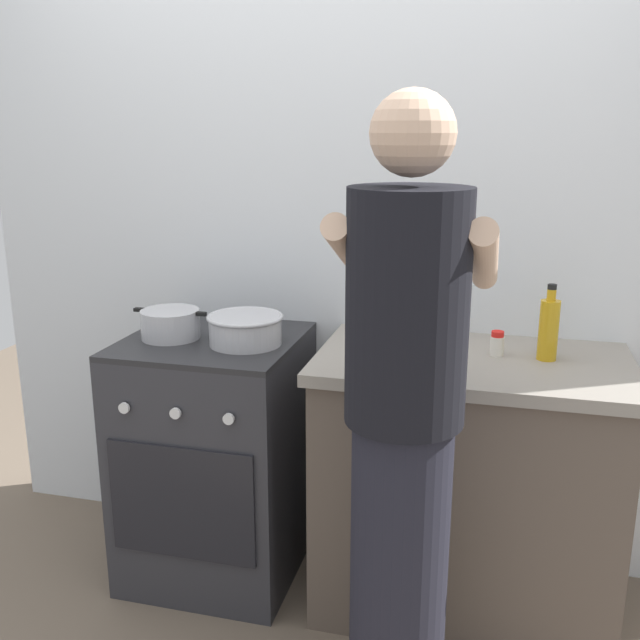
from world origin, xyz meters
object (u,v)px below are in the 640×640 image
spice_bottle (497,344)px  person (403,434)px  pot (170,324)px  mixing_bowl (245,328)px  utensil_crock (410,309)px  stove_range (217,456)px  oil_bottle (549,328)px

spice_bottle → person: size_ratio=0.05×
pot → mixing_bowl: bearing=-1.1°
utensil_crock → person: person is taller
stove_range → mixing_bowl: mixing_bowl is taller
mixing_bowl → person: size_ratio=0.15×
person → utensil_crock: bearing=96.5°
utensil_crock → stove_range: bearing=-163.5°
stove_range → mixing_bowl: bearing=-15.0°
stove_range → person: person is taller
stove_range → utensil_crock: bearing=16.5°
stove_range → person: 1.02m
oil_bottle → utensil_crock: bearing=161.5°
spice_bottle → oil_bottle: size_ratio=0.33×
utensil_crock → spice_bottle: size_ratio=3.95×
stove_range → oil_bottle: 1.26m
stove_range → utensil_crock: size_ratio=2.81×
pot → oil_bottle: 1.27m
stove_range → utensil_crock: 0.89m
utensil_crock → person: 0.77m
mixing_bowl → oil_bottle: oil_bottle is taller
pot → spice_bottle: size_ratio=3.34×
mixing_bowl → person: 0.81m
utensil_crock → oil_bottle: utensil_crock is taller
mixing_bowl → spice_bottle: mixing_bowl is taller
stove_range → spice_bottle: spice_bottle is taller
pot → spice_bottle: (1.11, 0.08, -0.01)m
spice_bottle → utensil_crock: bearing=153.8°
pot → utensil_crock: utensil_crock is taller
utensil_crock → spice_bottle: bearing=-26.2°
pot → oil_bottle: oil_bottle is taller
stove_range → utensil_crock: utensil_crock is taller
pot → person: person is taller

